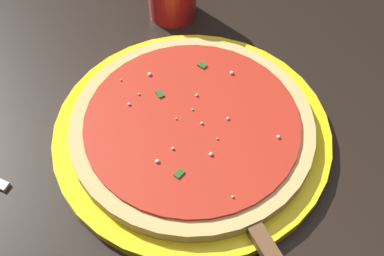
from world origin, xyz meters
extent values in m
cube|color=black|center=(-0.40, 0.29, 0.37)|extent=(0.06, 0.06, 0.73)
cube|color=black|center=(0.00, 0.00, 0.75)|extent=(0.95, 0.73, 0.03)
cylinder|color=yellow|center=(-0.05, -0.02, 0.77)|extent=(0.36, 0.36, 0.01)
cylinder|color=#DBB26B|center=(-0.05, -0.02, 0.78)|extent=(0.31, 0.31, 0.02)
cylinder|color=red|center=(-0.05, -0.02, 0.79)|extent=(0.28, 0.28, 0.00)
sphere|color=#EFEACC|center=(-0.01, -0.06, 0.80)|extent=(0.00, 0.00, 0.00)
sphere|color=#EFEACC|center=(-0.07, -0.03, 0.80)|extent=(0.00, 0.00, 0.00)
sphere|color=#EFEACC|center=(-0.17, 0.00, 0.80)|extent=(0.00, 0.00, 0.00)
sphere|color=#EFEACC|center=(-0.13, -0.01, 0.80)|extent=(0.00, 0.00, 0.00)
sphere|color=#EFEACC|center=(-0.04, 0.07, 0.80)|extent=(0.01, 0.01, 0.01)
sphere|color=#EFEACC|center=(-0.06, -0.01, 0.80)|extent=(0.00, 0.00, 0.00)
sphere|color=#EFEACC|center=(-0.06, -0.10, 0.80)|extent=(0.01, 0.01, 0.01)
sphere|color=#EFEACC|center=(-0.01, -0.03, 0.80)|extent=(0.00, 0.00, 0.00)
sphere|color=#EFEACC|center=(0.04, -0.10, 0.80)|extent=(0.00, 0.00, 0.00)
sphere|color=#EFEACC|center=(0.06, 0.00, 0.80)|extent=(0.00, 0.00, 0.00)
sphere|color=#EFEACC|center=(-0.14, -0.03, 0.80)|extent=(0.00, 0.00, 0.00)
sphere|color=#EFEACC|center=(-0.01, 0.00, 0.80)|extent=(0.00, 0.00, 0.00)
sphere|color=#EFEACC|center=(-0.06, 0.02, 0.80)|extent=(0.00, 0.00, 0.00)
sphere|color=#EFEACC|center=(-0.14, 0.03, 0.80)|extent=(0.01, 0.01, 0.01)
sphere|color=#EFEACC|center=(-0.04, -0.02, 0.80)|extent=(0.00, 0.00, 0.00)
sphere|color=#EFEACC|center=(-0.05, -0.07, 0.80)|extent=(0.00, 0.00, 0.00)
cube|color=#23561E|center=(-0.11, 0.00, 0.80)|extent=(0.01, 0.01, 0.00)
cube|color=#23561E|center=(-0.08, 0.07, 0.80)|extent=(0.01, 0.01, 0.00)
cube|color=#23561E|center=(-0.03, -0.10, 0.80)|extent=(0.01, 0.01, 0.00)
cube|color=silver|center=(0.03, -0.08, 0.78)|extent=(0.11, 0.11, 0.00)
camera|label=1|loc=(0.12, -0.39, 1.31)|focal=48.58mm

